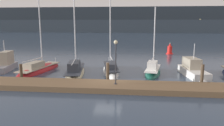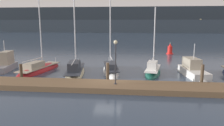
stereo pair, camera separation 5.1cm
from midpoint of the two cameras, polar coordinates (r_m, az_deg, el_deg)
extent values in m
plane|color=#2D3D51|center=(19.99, -1.09, -5.37)|extent=(400.00, 400.00, 0.00)
cube|color=brown|center=(18.39, -1.72, -6.08)|extent=(40.26, 2.80, 0.45)
cylinder|color=#4C3D2D|center=(22.37, -22.57, -2.30)|extent=(0.28, 0.28, 1.64)
cylinder|color=#4C3D2D|center=(19.78, -1.09, -2.68)|extent=(0.28, 0.28, 1.92)
cylinder|color=#4C3D2D|center=(20.48, 22.52, -3.02)|extent=(0.28, 0.28, 1.93)
ellipsoid|color=gray|center=(28.10, -25.91, -1.77)|extent=(2.18, 4.76, 1.39)
cube|color=gray|center=(28.04, -25.97, -1.08)|extent=(1.99, 4.29, 0.69)
cube|color=#A39984|center=(28.27, -25.79, 1.26)|extent=(1.30, 2.15, 1.49)
cube|color=black|center=(29.08, -25.15, 1.99)|extent=(0.91, 0.42, 0.66)
cylinder|color=silver|center=(27.77, -26.31, 3.97)|extent=(0.07, 0.07, 1.29)
ellipsoid|color=red|center=(26.23, -18.33, -2.05)|extent=(3.23, 7.89, 1.47)
cube|color=#A39984|center=(26.13, -18.39, -0.94)|extent=(2.71, 6.63, 0.08)
cube|color=#A39984|center=(25.33, -19.62, -0.52)|extent=(1.55, 2.62, 0.65)
cylinder|color=silver|center=(26.15, -18.23, 9.53)|extent=(0.12, 0.12, 9.46)
cylinder|color=silver|center=(25.10, -19.92, 0.84)|extent=(0.69, 3.34, 0.09)
cylinder|color=silver|center=(29.00, -14.47, 0.88)|extent=(0.04, 0.04, 0.50)
ellipsoid|color=beige|center=(24.04, -9.45, -2.77)|extent=(3.11, 8.17, 1.30)
cube|color=#333842|center=(23.92, -9.49, -1.47)|extent=(2.61, 6.86, 0.08)
cube|color=#333842|center=(22.89, -9.78, -0.78)|extent=(1.50, 2.70, 0.89)
cylinder|color=silver|center=(24.04, -9.66, 9.27)|extent=(0.12, 0.12, 8.88)
cylinder|color=silver|center=(22.52, -9.90, 0.39)|extent=(0.70, 3.70, 0.09)
cylinder|color=silver|center=(27.45, -8.71, 0.65)|extent=(0.04, 0.04, 0.50)
ellipsoid|color=white|center=(24.53, -0.28, -2.35)|extent=(2.96, 7.36, 1.55)
cube|color=#333842|center=(24.40, -0.28, -0.89)|extent=(2.48, 6.18, 0.08)
cube|color=#333842|center=(23.49, -0.12, -0.55)|extent=(1.40, 2.44, 0.55)
cylinder|color=silver|center=(24.49, -0.39, 9.25)|extent=(0.12, 0.12, 8.56)
cylinder|color=silver|center=(23.40, -0.13, 1.32)|extent=(0.61, 2.74, 0.09)
cylinder|color=silver|center=(27.59, -0.81, 0.99)|extent=(0.04, 0.04, 0.50)
ellipsoid|color=#195647|center=(24.13, 10.65, -2.76)|extent=(2.48, 5.70, 1.12)
cube|color=silver|center=(24.00, 10.70, -1.37)|extent=(2.08, 4.79, 0.08)
cube|color=silver|center=(23.26, 10.58, -0.60)|extent=(1.22, 1.90, 0.83)
cylinder|color=silver|center=(23.99, 11.07, 6.43)|extent=(0.12, 0.12, 6.48)
cylinder|color=silver|center=(23.10, 10.63, 1.10)|extent=(0.49, 2.26, 0.09)
cylinder|color=silver|center=(26.43, 11.26, 0.26)|extent=(0.04, 0.04, 0.50)
ellipsoid|color=white|center=(24.27, 20.44, -3.18)|extent=(2.53, 5.70, 1.20)
cube|color=white|center=(24.19, 20.50, -2.33)|extent=(2.32, 5.14, 0.74)
cube|color=#A39984|center=(24.52, 20.16, 0.00)|extent=(1.55, 2.57, 1.06)
cube|color=black|center=(25.50, 19.29, 0.81)|extent=(1.12, 0.36, 0.48)
cylinder|color=silver|center=(23.92, 20.74, 2.88)|extent=(0.07, 0.07, 1.56)
cylinder|color=silver|center=(21.97, 22.82, -1.97)|extent=(0.04, 0.04, 0.60)
cylinder|color=red|center=(39.65, 14.88, 2.40)|extent=(1.21, 1.21, 0.16)
cylinder|color=red|center=(39.56, 14.93, 3.37)|extent=(0.81, 0.81, 1.20)
cone|color=red|center=(39.47, 14.99, 4.59)|extent=(0.57, 0.57, 0.50)
sphere|color=#F9EAB7|center=(39.44, 15.01, 5.03)|extent=(0.16, 0.16, 0.16)
cylinder|color=#2D2D33|center=(18.19, 0.99, -5.42)|extent=(0.24, 0.24, 0.06)
cylinder|color=#2D2D33|center=(17.81, 1.00, -0.25)|extent=(0.10, 0.10, 3.28)
sphere|color=#F9EAB7|center=(17.56, 1.02, 5.46)|extent=(0.32, 0.32, 0.32)
cube|color=#232B33|center=(130.77, 5.16, 11.21)|extent=(240.00, 16.00, 13.87)
cube|color=#2C363F|center=(120.98, 2.71, 9.61)|extent=(144.00, 10.00, 6.76)
cube|color=#F4DB8C|center=(123.08, 10.41, 8.63)|extent=(0.80, 0.10, 0.80)
cube|color=#F4DB8C|center=(122.75, 5.58, 8.90)|extent=(0.80, 0.10, 0.80)
cube|color=#F4DB8C|center=(123.52, -0.41, 9.41)|extent=(0.80, 0.10, 0.80)
cube|color=#F4DB8C|center=(123.10, 10.84, 9.43)|extent=(0.80, 0.10, 0.80)
cube|color=#F4DB8C|center=(130.07, 25.87, 9.21)|extent=(0.80, 0.10, 0.80)
cube|color=#F4DB8C|center=(132.72, -16.56, 10.09)|extent=(0.80, 0.10, 0.80)
cube|color=#F4DB8C|center=(127.43, 22.17, 10.44)|extent=(0.80, 0.10, 0.80)
cube|color=#F4DB8C|center=(124.30, 15.61, 10.66)|extent=(0.80, 0.10, 0.80)
camera|label=1|loc=(0.03, -89.94, 0.01)|focal=35.00mm
camera|label=2|loc=(0.03, 90.06, -0.01)|focal=35.00mm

